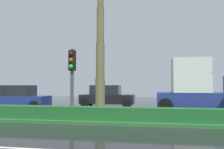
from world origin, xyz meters
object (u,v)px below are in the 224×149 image
object	(u,v)px
car_in_traffic_leading	(18,98)
box_truck_lead	(206,88)
traffic_signal_median_left	(72,71)
car_in_traffic_second	(107,96)

from	to	relation	value
car_in_traffic_leading	box_truck_lead	distance (m)	13.05
traffic_signal_median_left	box_truck_lead	xyz separation A→B (m)	(7.10, 5.63, -0.88)
traffic_signal_median_left	box_truck_lead	size ratio (longest dim) A/B	0.52
car_in_traffic_leading	car_in_traffic_second	xyz separation A→B (m)	(5.94, 3.07, 0.00)
car_in_traffic_second	box_truck_lead	distance (m)	7.61
box_truck_lead	car_in_traffic_leading	bearing A→B (deg)	-178.25
box_truck_lead	traffic_signal_median_left	bearing A→B (deg)	-141.56
traffic_signal_median_left	car_in_traffic_second	xyz separation A→B (m)	(0.01, 8.30, -1.60)
car_in_traffic_leading	car_in_traffic_second	distance (m)	6.69
traffic_signal_median_left	car_in_traffic_second	world-z (taller)	traffic_signal_median_left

